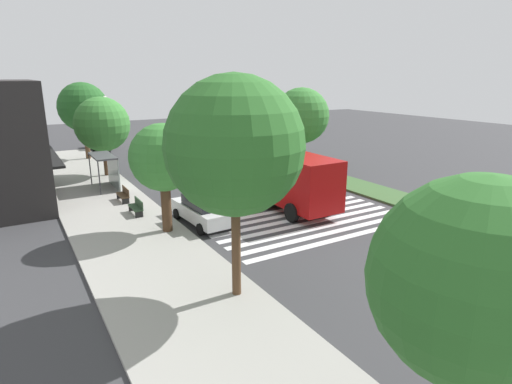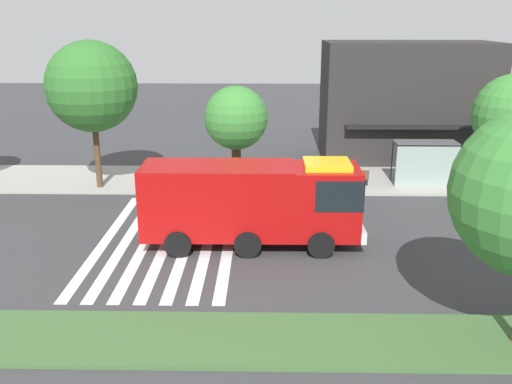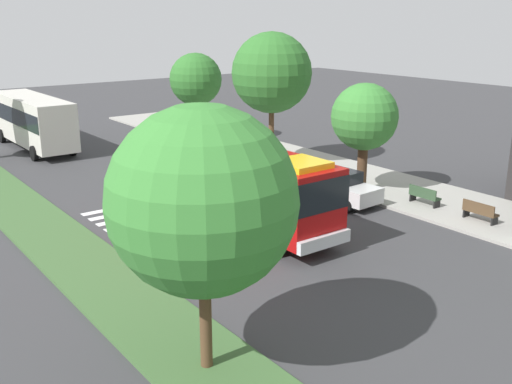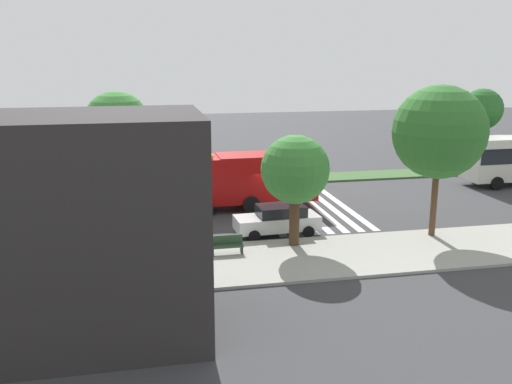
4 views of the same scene
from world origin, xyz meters
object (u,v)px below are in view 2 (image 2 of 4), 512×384
Objects in this scene: fire_truck at (258,200)px; bench_west_of_shelter at (300,177)px; sidewalk_tree_west at (92,87)px; bus_stop_shelter at (427,155)px; sidewalk_tree_center at (236,119)px; parked_car_west at (240,187)px; bench_near_shelter at (354,177)px.

fire_truck is 5.77× the size of bench_west_of_shelter.
sidewalk_tree_west reaches higher than fire_truck.
bus_stop_shelter is 7.20m from bench_west_of_shelter.
sidewalk_tree_center is (-3.60, -0.64, 3.46)m from bench_west_of_shelter.
bench_west_of_shelter is 5.03m from sidewalk_tree_center.
bus_stop_shelter is 0.43× the size of sidewalk_tree_west.
sidewalk_tree_west is (-8.06, 2.20, 4.89)m from parked_car_west.
sidewalk_tree_west is (-18.44, -0.67, 3.86)m from bus_stop_shelter.
parked_car_west is at bearing -155.98° from bench_near_shelter.
fire_truck is 2.64× the size of bus_stop_shelter.
fire_truck reaches higher than bus_stop_shelter.
sidewalk_tree_west is 7.93m from sidewalk_tree_center.
sidewalk_tree_center reaches higher than fire_truck.
fire_truck is 5.77× the size of bench_near_shelter.
sidewalk_tree_center is at bearing -174.55° from bench_near_shelter.
bench_near_shelter is (6.37, 2.84, -0.27)m from parked_car_west.
bench_near_shelter and bench_west_of_shelter have the same top height.
bus_stop_shelter is (9.35, 8.63, -0.16)m from fire_truck.
bus_stop_shelter is 2.19× the size of bench_west_of_shelter.
bus_stop_shelter is 0.62× the size of sidewalk_tree_center.
sidewalk_tree_center reaches higher than bench_west_of_shelter.
sidewalk_tree_west reaches higher than parked_car_west.
bus_stop_shelter reaches higher than parked_car_west.
parked_car_west reaches higher than bench_near_shelter.
bench_west_of_shelter is (2.26, 8.61, -1.45)m from fire_truck.
fire_truck is 1.62× the size of sidewalk_tree_center.
parked_car_west is 1.34× the size of bus_stop_shelter.
fire_truck is at bearing -83.16° from parked_car_west.
bench_near_shelter is at bearing 57.70° from fire_truck.
fire_truck is at bearing -80.47° from sidewalk_tree_center.
bench_near_shelter is 1.00× the size of bench_west_of_shelter.
fire_truck is 8.32m from sidewalk_tree_center.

